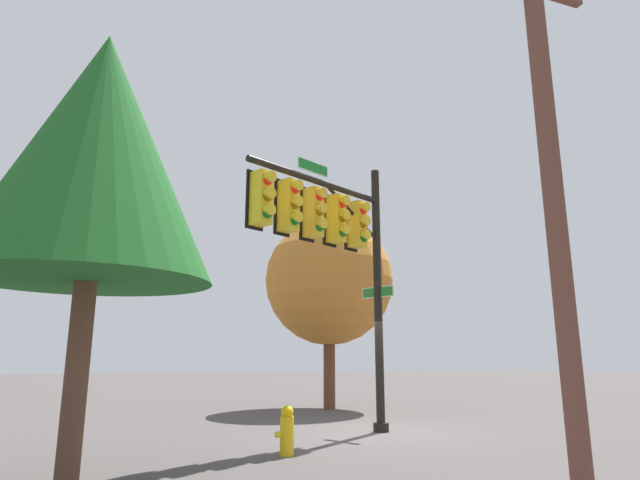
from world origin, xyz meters
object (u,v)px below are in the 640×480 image
fire_hydrant (287,431)px  tree_far (98,153)px  signal_pole_assembly (329,231)px  tree_mid (329,281)px  utility_pole (552,184)px

fire_hydrant → tree_far: 5.49m
signal_pole_assembly → tree_far: bearing=27.0°
tree_mid → tree_far: tree_mid is taller
utility_pole → fire_hydrant: utility_pole is taller
utility_pole → tree_far: utility_pole is taller
utility_pole → fire_hydrant: size_ratio=9.07×
tree_mid → tree_far: (7.73, 8.90, 0.26)m
utility_pole → fire_hydrant: bearing=-61.6°
fire_hydrant → utility_pole: bearing=118.4°
tree_mid → fire_hydrant: bearing=61.0°
signal_pole_assembly → fire_hydrant: (1.45, 1.39, -4.02)m
fire_hydrant → tree_mid: (-4.33, -7.82, 3.91)m
fire_hydrant → tree_mid: size_ratio=0.13×
signal_pole_assembly → utility_pole: 5.61m
signal_pole_assembly → tree_mid: (-2.88, -6.43, -0.11)m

